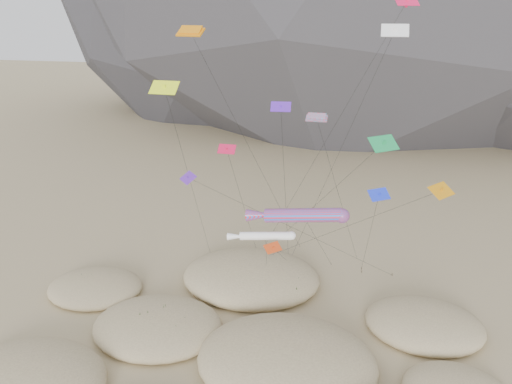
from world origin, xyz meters
TOP-DOWN VIEW (x-y plane):
  - dunes at (-1.99, 4.62)m, footprint 47.58×37.28m
  - dune_grass at (-0.93, 3.43)m, footprint 42.34×27.67m
  - kite_stakes at (1.82, 22.93)m, footprint 23.04×2.15m
  - rainbow_tube_kite at (3.22, 7.97)m, footprint 9.22×16.59m
  - white_tube_kite at (0.06, 7.33)m, footprint 6.23×13.96m
  - orange_parafoil at (-8.26, 13.91)m, footprint 10.49×15.11m
  - multi_parafoil at (3.84, 13.86)m, footprint 5.55×13.34m
  - delta_kites at (3.76, 11.06)m, footprint 27.36×19.15m

SIDE VIEW (x-z plane):
  - kite_stakes at x=1.82m, z-range 0.00..0.30m
  - dunes at x=-1.99m, z-range -1.19..2.66m
  - dune_grass at x=-0.93m, z-range 0.10..1.55m
  - white_tube_kite at x=0.06m, z-range 5.20..16.84m
  - rainbow_tube_kite at x=3.22m, z-range 6.03..20.14m
  - delta_kites at x=3.76m, z-range 4.17..35.30m
  - multi_parafoil at x=3.84m, z-range 9.79..30.89m
  - orange_parafoil at x=-8.26m, z-range 13.50..42.25m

